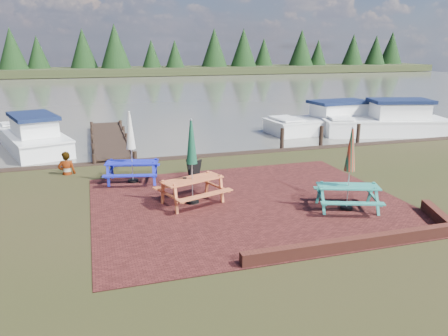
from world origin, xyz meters
TOP-DOWN VIEW (x-y plane):
  - ground at (0.00, 0.00)m, footprint 120.00×120.00m
  - paving at (0.00, 1.00)m, footprint 9.00×7.50m
  - brick_wall at (2.15, -2.42)m, footprint 6.21×1.79m
  - water at (0.00, 37.00)m, footprint 120.00×60.00m
  - far_treeline at (0.00, 66.00)m, footprint 120.00×10.00m
  - picnic_table_teal at (2.48, -0.31)m, footprint 2.11×1.99m
  - picnic_table_red at (-1.60, 1.46)m, footprint 2.23×2.11m
  - picnic_table_blue at (-3.08, 4.09)m, footprint 2.04×1.90m
  - chalkboard at (-1.07, 3.51)m, footprint 0.52×0.70m
  - jetty at (-3.50, 11.28)m, footprint 1.76×9.08m
  - boat_jetty at (-6.99, 11.40)m, footprint 4.09×6.90m
  - boat_near at (8.63, 11.38)m, footprint 7.12×3.00m
  - boat_far at (11.16, 9.55)m, footprint 7.16×4.05m
  - person at (-5.27, 5.76)m, footprint 0.64×0.44m

SIDE VIEW (x-z plane):
  - ground at x=0.00m, z-range 0.00..0.00m
  - water at x=0.00m, z-range -0.01..0.01m
  - paving at x=0.00m, z-range 0.00..0.02m
  - jetty at x=-3.50m, z-range -0.39..0.61m
  - brick_wall at x=2.15m, z-range 0.00..0.30m
  - boat_near at x=8.63m, z-range -0.57..1.30m
  - boat_jetty at x=-6.99m, z-range -0.58..1.32m
  - chalkboard at x=-1.07m, z-range 0.01..0.81m
  - boat_far at x=11.16m, z-range -0.63..1.49m
  - picnic_table_teal at x=2.48m, z-range -0.35..2.00m
  - person at x=-5.27m, z-range 0.00..1.69m
  - picnic_table_blue at x=-3.08m, z-range -0.36..2.05m
  - picnic_table_red at x=-1.60m, z-range -0.37..2.13m
  - far_treeline at x=0.00m, z-range -0.77..7.33m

